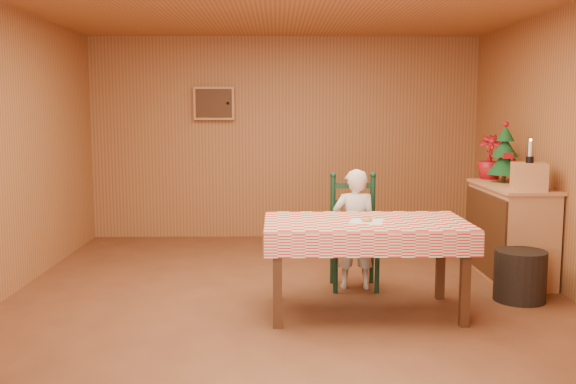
% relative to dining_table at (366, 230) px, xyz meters
% --- Properties ---
extents(ground, '(6.00, 6.00, 0.00)m').
position_rel_dining_table_xyz_m(ground, '(-0.63, 0.23, -0.69)').
color(ground, brown).
rests_on(ground, ground).
extents(cabin_walls, '(5.10, 6.05, 2.65)m').
position_rel_dining_table_xyz_m(cabin_walls, '(-0.63, 0.76, 1.14)').
color(cabin_walls, '#A6693C').
rests_on(cabin_walls, ground).
extents(dining_table, '(1.66, 0.96, 0.77)m').
position_rel_dining_table_xyz_m(dining_table, '(0.00, 0.00, 0.00)').
color(dining_table, '#482613').
rests_on(dining_table, ground).
extents(ladder_chair, '(0.44, 0.40, 1.08)m').
position_rel_dining_table_xyz_m(ladder_chair, '(0.00, 0.79, -0.18)').
color(ladder_chair, black).
rests_on(ladder_chair, ground).
extents(seated_child, '(0.41, 0.27, 1.12)m').
position_rel_dining_table_xyz_m(seated_child, '(-0.00, 0.73, -0.13)').
color(seated_child, white).
rests_on(seated_child, ground).
extents(napkin, '(0.31, 0.31, 0.00)m').
position_rel_dining_table_xyz_m(napkin, '(-0.00, -0.05, 0.08)').
color(napkin, white).
rests_on(napkin, dining_table).
extents(donut, '(0.12, 0.12, 0.03)m').
position_rel_dining_table_xyz_m(donut, '(-0.00, -0.05, 0.10)').
color(donut, '#D5954C').
rests_on(donut, napkin).
extents(shelf_unit, '(0.54, 1.24, 0.93)m').
position_rel_dining_table_xyz_m(shelf_unit, '(1.59, 1.10, -0.22)').
color(shelf_unit, tan).
rests_on(shelf_unit, ground).
extents(crate, '(0.36, 0.36, 0.25)m').
position_rel_dining_table_xyz_m(crate, '(1.60, 0.70, 0.37)').
color(crate, tan).
rests_on(crate, shelf_unit).
extents(christmas_tree, '(0.34, 0.34, 0.62)m').
position_rel_dining_table_xyz_m(christmas_tree, '(1.60, 1.35, 0.52)').
color(christmas_tree, '#482613').
rests_on(christmas_tree, shelf_unit).
extents(flower_arrangement, '(0.33, 0.33, 0.47)m').
position_rel_dining_table_xyz_m(flower_arrangement, '(1.55, 1.65, 0.48)').
color(flower_arrangement, '#A10E18').
rests_on(flower_arrangement, shelf_unit).
extents(candle_set, '(0.07, 0.07, 0.22)m').
position_rel_dining_table_xyz_m(candle_set, '(1.60, 0.70, 0.56)').
color(candle_set, black).
rests_on(candle_set, crate).
extents(storage_bin, '(0.54, 0.54, 0.45)m').
position_rel_dining_table_xyz_m(storage_bin, '(1.41, 0.30, -0.46)').
color(storage_bin, black).
rests_on(storage_bin, ground).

